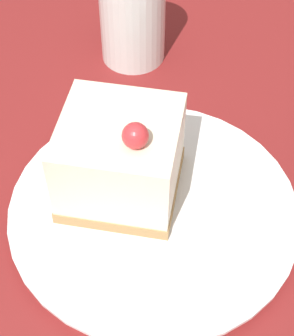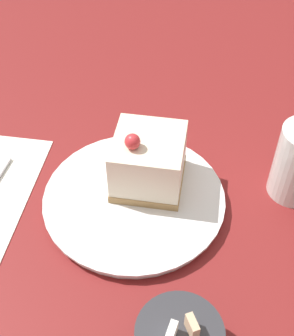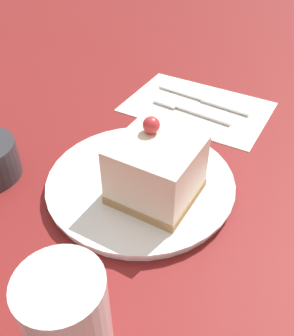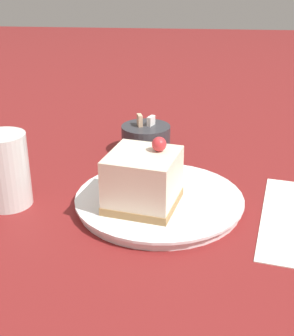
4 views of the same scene
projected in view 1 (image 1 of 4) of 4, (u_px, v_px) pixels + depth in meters
The scene contains 4 objects.
ground_plane at pixel (140, 198), 0.52m from camera, with size 4.00×4.00×0.00m, color maroon.
plate at pixel (157, 211), 0.50m from camera, with size 0.25×0.25×0.02m.
cake_slice at pixel (124, 160), 0.47m from camera, with size 0.12×0.12×0.10m.
drinking_glass at pixel (135, 13), 0.61m from camera, with size 0.07×0.07×0.11m.
Camera 1 is at (0.31, -0.00, 0.41)m, focal length 60.00 mm.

